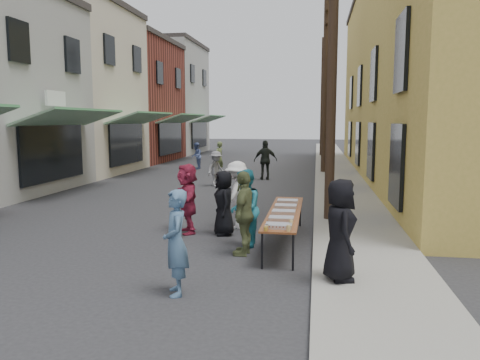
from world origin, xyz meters
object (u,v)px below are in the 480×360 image
(utility_pole_near, at_px, (333,55))
(guest_front_a, at_px, (224,203))
(guest_front_c, at_px, (245,208))
(serving_table, at_px, (285,213))
(utility_pole_far, at_px, (322,98))
(utility_pole_mid, at_px, (325,87))
(server, at_px, (340,230))
(catering_tray_sausage, at_px, (279,226))

(utility_pole_near, height_order, guest_front_a, utility_pole_near)
(guest_front_c, bearing_deg, guest_front_a, -150.47)
(serving_table, bearing_deg, utility_pole_far, 87.74)
(utility_pole_mid, xyz_separation_m, server, (0.05, -17.04, -3.54))
(utility_pole_near, distance_m, server, 6.16)
(guest_front_a, relative_size, server, 0.92)
(utility_pole_near, xyz_separation_m, guest_front_c, (-1.89, -2.90, -3.64))
(utility_pole_near, height_order, guest_front_c, utility_pole_near)
(catering_tray_sausage, height_order, guest_front_a, guest_front_a)
(serving_table, bearing_deg, catering_tray_sausage, -90.00)
(catering_tray_sausage, bearing_deg, serving_table, 90.00)
(catering_tray_sausage, relative_size, guest_front_c, 0.29)
(catering_tray_sausage, xyz_separation_m, server, (1.10, -0.89, 0.17))
(utility_pole_far, bearing_deg, utility_pole_mid, -90.00)
(guest_front_a, height_order, server, server)
(utility_pole_mid, relative_size, catering_tray_sausage, 18.00)
(utility_pole_near, height_order, catering_tray_sausage, utility_pole_near)
(utility_pole_near, distance_m, guest_front_a, 4.89)
(utility_pole_mid, distance_m, server, 17.40)
(utility_pole_mid, bearing_deg, utility_pole_far, 90.00)
(serving_table, bearing_deg, guest_front_c, -154.89)
(utility_pole_near, xyz_separation_m, utility_pole_mid, (0.00, 12.00, 0.00))
(catering_tray_sausage, distance_m, guest_front_c, 1.51)
(utility_pole_mid, distance_m, guest_front_a, 14.59)
(utility_pole_near, relative_size, server, 5.22)
(utility_pole_far, distance_m, server, 29.26)
(serving_table, relative_size, server, 2.32)
(server, bearing_deg, utility_pole_near, -10.68)
(utility_pole_far, height_order, server, utility_pole_far)
(server, bearing_deg, utility_pole_far, -11.15)
(utility_pole_mid, height_order, guest_front_c, utility_pole_mid)
(serving_table, bearing_deg, utility_pole_mid, 85.87)
(utility_pole_near, height_order, server, utility_pole_near)
(utility_pole_mid, xyz_separation_m, catering_tray_sausage, (-1.05, -16.15, -3.71))
(utility_pole_far, distance_m, guest_front_a, 26.27)
(utility_pole_near, distance_m, utility_pole_mid, 12.00)
(server, bearing_deg, guest_front_c, 30.99)
(utility_pole_mid, relative_size, serving_table, 2.25)
(utility_pole_far, relative_size, guest_front_c, 5.21)
(utility_pole_mid, height_order, catering_tray_sausage, utility_pole_mid)
(guest_front_a, bearing_deg, utility_pole_far, 151.95)
(serving_table, distance_m, catering_tray_sausage, 1.65)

